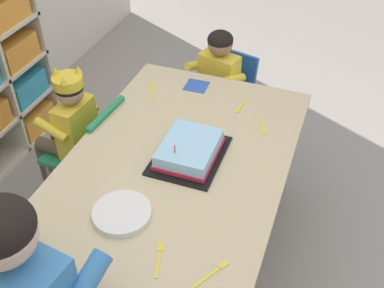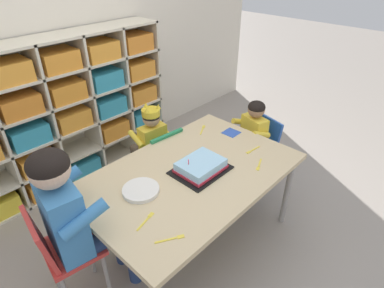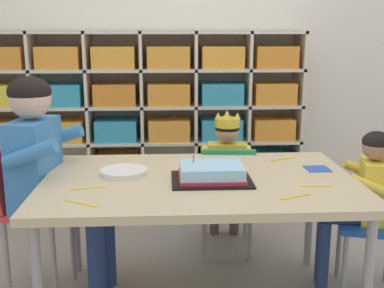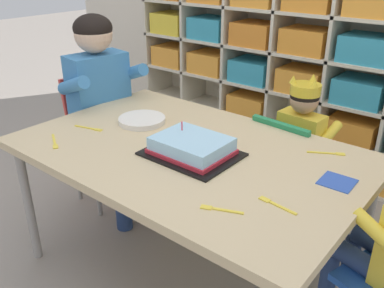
# 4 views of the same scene
# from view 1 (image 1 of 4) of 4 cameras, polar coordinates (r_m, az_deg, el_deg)

# --- Properties ---
(ground) EXTENTS (16.00, 16.00, 0.00)m
(ground) POSITION_cam_1_polar(r_m,az_deg,el_deg) (2.35, -1.60, -13.51)
(ground) COLOR gray
(activity_table) EXTENTS (1.36, 0.88, 0.62)m
(activity_table) POSITION_cam_1_polar(r_m,az_deg,el_deg) (1.92, -1.90, -3.11)
(activity_table) COLOR #D1B789
(activity_table) RESTS_ON ground
(classroom_chair_blue) EXTENTS (0.34, 0.38, 0.65)m
(classroom_chair_blue) POSITION_cam_1_polar(r_m,az_deg,el_deg) (2.38, -12.09, -0.74)
(classroom_chair_blue) COLOR #238451
(classroom_chair_blue) RESTS_ON ground
(child_with_crown) EXTENTS (0.31, 0.31, 0.82)m
(child_with_crown) POSITION_cam_1_polar(r_m,az_deg,el_deg) (2.36, -14.78, 2.46)
(child_with_crown) COLOR yellow
(child_with_crown) RESTS_ON ground
(adult_helper_seated) EXTENTS (0.45, 0.44, 1.05)m
(adult_helper_seated) POSITION_cam_1_polar(r_m,az_deg,el_deg) (1.54, -17.86, -16.00)
(adult_helper_seated) COLOR #3D7FBC
(adult_helper_seated) RESTS_ON ground
(classroom_chair_guest_side) EXTENTS (0.39, 0.40, 0.62)m
(classroom_chair_guest_side) POSITION_cam_1_polar(r_m,az_deg,el_deg) (2.70, 3.74, 5.91)
(classroom_chair_guest_side) COLOR #1E4CA8
(classroom_chair_guest_side) RESTS_ON ground
(guest_at_table_side) EXTENTS (0.33, 0.33, 0.80)m
(guest_at_table_side) POSITION_cam_1_polar(r_m,az_deg,el_deg) (2.56, 2.69, 7.33)
(guest_at_table_side) COLOR yellow
(guest_at_table_side) RESTS_ON ground
(birthday_cake_on_tray) EXTENTS (0.34, 0.27, 0.11)m
(birthday_cake_on_tray) POSITION_cam_1_polar(r_m,az_deg,el_deg) (1.90, -0.33, -0.80)
(birthday_cake_on_tray) COLOR black
(birthday_cake_on_tray) RESTS_ON activity_table
(paper_plate_stack) EXTENTS (0.21, 0.21, 0.02)m
(paper_plate_stack) POSITION_cam_1_polar(r_m,az_deg,el_deg) (1.69, -8.54, -8.36)
(paper_plate_stack) COLOR white
(paper_plate_stack) RESTS_ON activity_table
(paper_napkin_square) EXTENTS (0.11, 0.11, 0.00)m
(paper_napkin_square) POSITION_cam_1_polar(r_m,az_deg,el_deg) (2.34, 0.55, 7.12)
(paper_napkin_square) COLOR #3356B7
(paper_napkin_square) RESTS_ON activity_table
(fork_beside_plate_stack) EXTENTS (0.14, 0.08, 0.00)m
(fork_beside_plate_stack) POSITION_cam_1_polar(r_m,az_deg,el_deg) (1.54, 2.60, -15.40)
(fork_beside_plate_stack) COLOR yellow
(fork_beside_plate_stack) RESTS_ON activity_table
(fork_scattered_mid_table) EXTENTS (0.13, 0.03, 0.00)m
(fork_scattered_mid_table) POSITION_cam_1_polar(r_m,az_deg,el_deg) (2.21, 5.98, 4.63)
(fork_scattered_mid_table) COLOR yellow
(fork_scattered_mid_table) RESTS_ON activity_table
(fork_near_cake_tray) EXTENTS (0.14, 0.05, 0.00)m
(fork_near_cake_tray) POSITION_cam_1_polar(r_m,az_deg,el_deg) (1.57, -4.04, -13.64)
(fork_near_cake_tray) COLOR yellow
(fork_near_cake_tray) RESTS_ON activity_table
(fork_by_napkin) EXTENTS (0.13, 0.08, 0.00)m
(fork_by_napkin) POSITION_cam_1_polar(r_m,az_deg,el_deg) (2.32, -4.86, 6.60)
(fork_by_napkin) COLOR yellow
(fork_by_napkin) RESTS_ON activity_table
(fork_at_table_front_edge) EXTENTS (0.13, 0.07, 0.00)m
(fork_at_table_front_edge) POSITION_cam_1_polar(r_m,az_deg,el_deg) (2.09, 8.60, 2.16)
(fork_at_table_front_edge) COLOR yellow
(fork_at_table_front_edge) RESTS_ON activity_table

